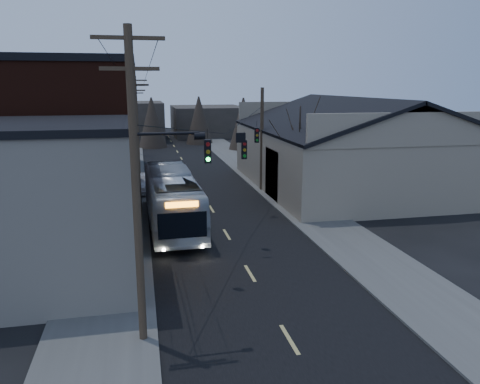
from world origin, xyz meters
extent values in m
plane|color=black|center=(0.00, 0.00, 0.00)|extent=(160.00, 160.00, 0.00)
cube|color=black|center=(0.00, 30.00, 0.01)|extent=(9.00, 110.00, 0.02)
cube|color=#474744|center=(-6.50, 30.00, 0.06)|extent=(4.00, 110.00, 0.12)
cube|color=#474744|center=(6.50, 30.00, 0.06)|extent=(4.00, 110.00, 0.12)
cube|color=#6B6559|center=(-9.00, 9.00, 3.50)|extent=(8.00, 8.00, 7.00)
cube|color=black|center=(-10.00, 20.00, 5.00)|extent=(10.00, 12.00, 10.00)
cube|color=#2F2B25|center=(-9.50, 36.00, 3.50)|extent=(9.00, 14.00, 7.00)
cube|color=gray|center=(13.00, 25.00, 2.50)|extent=(16.00, 20.00, 5.00)
cube|color=black|center=(9.00, 25.00, 6.30)|extent=(8.16, 20.60, 2.86)
cube|color=black|center=(17.00, 25.00, 6.30)|extent=(8.16, 20.60, 2.86)
cube|color=#2F2B25|center=(-6.00, 65.00, 3.00)|extent=(10.00, 12.00, 6.00)
cube|color=#2F2B25|center=(7.00, 70.00, 2.50)|extent=(12.00, 14.00, 5.00)
cone|color=black|center=(6.50, 20.00, 3.60)|extent=(0.40, 0.40, 7.20)
cylinder|color=#382B1E|center=(-5.00, 3.00, 5.25)|extent=(0.28, 0.28, 10.50)
cube|color=#382B1E|center=(-5.00, 3.00, 10.10)|extent=(2.20, 0.12, 0.12)
cylinder|color=#382B1E|center=(-5.00, 18.00, 5.00)|extent=(0.28, 0.28, 10.00)
cube|color=#382B1E|center=(-5.00, 18.00, 9.60)|extent=(2.20, 0.12, 0.12)
cylinder|color=#382B1E|center=(-5.00, 33.00, 4.75)|extent=(0.28, 0.28, 9.50)
cube|color=#382B1E|center=(-5.00, 33.00, 9.10)|extent=(2.20, 0.12, 0.12)
cylinder|color=#382B1E|center=(-5.00, 48.00, 4.50)|extent=(0.28, 0.28, 9.00)
cube|color=#382B1E|center=(-5.00, 48.00, 8.60)|extent=(2.20, 0.12, 0.12)
cylinder|color=#382B1E|center=(5.00, 25.00, 4.25)|extent=(0.28, 0.28, 8.50)
cube|color=black|center=(-2.00, 7.50, 5.95)|extent=(0.28, 0.20, 1.00)
cube|color=black|center=(0.60, 12.00, 5.35)|extent=(0.28, 0.20, 1.00)
cube|color=black|center=(2.80, 18.00, 5.45)|extent=(0.28, 0.20, 1.00)
imported|color=#B0B7BD|center=(-3.00, 16.75, 1.71)|extent=(3.10, 12.34, 3.42)
imported|color=#B8BBC1|center=(-4.22, 26.44, 0.77)|extent=(1.71, 4.71, 1.54)
camera|label=1|loc=(-4.80, -12.10, 8.73)|focal=35.00mm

